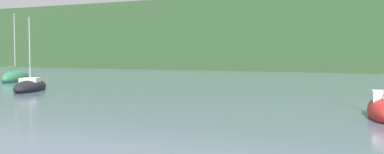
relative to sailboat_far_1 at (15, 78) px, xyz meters
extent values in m
cube|color=#2D4C28|center=(41.25, 76.04, 8.09)|extent=(352.00, 56.88, 17.20)
ellipsoid|color=#2D754C|center=(0.00, 0.00, -0.01)|extent=(6.26, 8.69, 2.23)
cylinder|color=#B7B7BC|center=(0.00, 0.00, 4.99)|extent=(0.10, 0.10, 8.78)
cylinder|color=#ADADB2|center=(0.69, -1.29, 1.66)|extent=(1.46, 2.63, 0.09)
ellipsoid|color=black|center=(14.02, -10.83, -0.14)|extent=(6.01, 8.23, 1.66)
cylinder|color=#B7B7BC|center=(14.02, -10.83, 3.93)|extent=(0.10, 0.10, 7.22)
cylinder|color=#ADADB2|center=(13.28, -9.45, 1.19)|extent=(1.55, 2.79, 0.09)
cube|color=silver|center=(14.02, -10.83, 0.61)|extent=(2.59, 2.67, 0.57)
ellipsoid|color=red|center=(49.90, -15.84, -0.10)|extent=(2.85, 7.41, 1.83)
sphere|color=yellow|center=(49.41, -7.65, -0.51)|extent=(0.53, 0.53, 0.53)
camera|label=1|loc=(50.88, -46.73, 3.62)|focal=41.28mm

